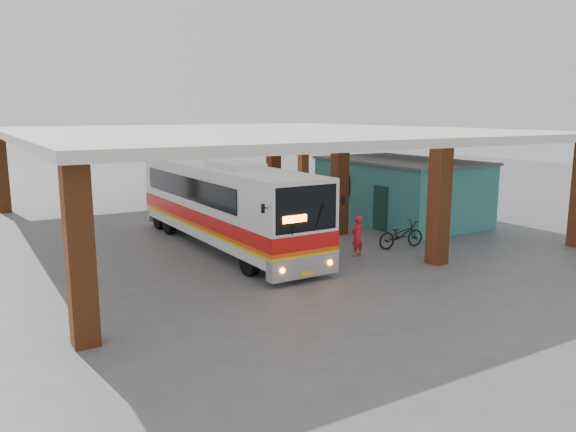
# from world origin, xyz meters

# --- Properties ---
(ground) EXTENTS (90.00, 90.00, 0.00)m
(ground) POSITION_xyz_m (0.00, 0.00, 0.00)
(ground) COLOR #515154
(ground) RESTS_ON ground
(brick_columns) EXTENTS (20.10, 21.60, 4.35)m
(brick_columns) POSITION_xyz_m (1.43, 5.00, 2.17)
(brick_columns) COLOR brown
(brick_columns) RESTS_ON ground
(canopy_roof) EXTENTS (21.00, 23.00, 0.30)m
(canopy_roof) POSITION_xyz_m (0.50, 6.50, 4.50)
(canopy_roof) COLOR silver
(canopy_roof) RESTS_ON brick_columns
(shop_building) EXTENTS (5.20, 8.20, 3.11)m
(shop_building) POSITION_xyz_m (7.49, 4.00, 1.56)
(shop_building) COLOR teal
(shop_building) RESTS_ON ground
(coach_bus) EXTENTS (2.72, 12.27, 3.56)m
(coach_bus) POSITION_xyz_m (-2.50, 3.37, 1.77)
(coach_bus) COLOR white
(coach_bus) RESTS_ON ground
(motorcycle) EXTENTS (2.17, 0.95, 1.10)m
(motorcycle) POSITION_xyz_m (3.52, -0.53, 0.55)
(motorcycle) COLOR black
(motorcycle) RESTS_ON ground
(pedestrian) EXTENTS (0.63, 0.48, 1.55)m
(pedestrian) POSITION_xyz_m (1.20, -0.63, 0.78)
(pedestrian) COLOR red
(pedestrian) RESTS_ON ground
(red_chair) EXTENTS (0.41, 0.41, 0.72)m
(red_chair) POSITION_xyz_m (5.09, 5.55, 0.33)
(red_chair) COLOR red
(red_chair) RESTS_ON ground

